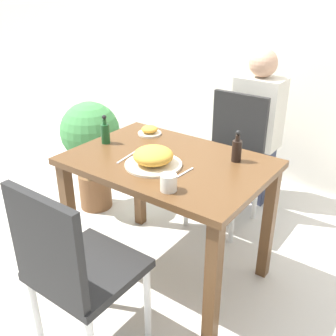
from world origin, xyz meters
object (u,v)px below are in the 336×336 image
(chair_near, at_px, (73,267))
(sauce_bottle, at_px, (105,132))
(condiment_bottle, at_px, (237,149))
(drink_cup, at_px, (169,183))
(side_plate, at_px, (150,131))
(potted_plant_left, at_px, (91,142))
(person_figure, at_px, (257,129))
(chair_far, at_px, (230,153))
(food_plate, at_px, (153,157))

(chair_near, relative_size, sauce_bottle, 5.36)
(sauce_bottle, distance_m, condiment_bottle, 0.76)
(chair_near, distance_m, condiment_bottle, 0.98)
(chair_near, bearing_deg, drink_cup, -111.68)
(chair_near, relative_size, drink_cup, 11.64)
(side_plate, xyz_separation_m, potted_plant_left, (-0.59, 0.05, -0.23))
(sauce_bottle, xyz_separation_m, condiment_bottle, (0.72, 0.22, 0.00))
(chair_near, relative_size, condiment_bottle, 5.36)
(chair_near, bearing_deg, person_figure, -89.45)
(side_plate, bearing_deg, chair_near, -70.47)
(person_figure, bearing_deg, chair_far, -92.70)
(chair_far, bearing_deg, potted_plant_left, -153.00)
(chair_near, relative_size, potted_plant_left, 1.10)
(chair_far, bearing_deg, person_figure, 87.30)
(chair_near, height_order, side_plate, chair_near)
(food_plate, bearing_deg, person_figure, 88.92)
(person_figure, bearing_deg, drink_cup, -82.17)
(chair_far, height_order, food_plate, chair_far)
(drink_cup, bearing_deg, condiment_bottle, 77.87)
(drink_cup, relative_size, potted_plant_left, 0.09)
(food_plate, relative_size, potted_plant_left, 0.35)
(chair_far, distance_m, side_plate, 0.64)
(drink_cup, xyz_separation_m, person_figure, (-0.19, 1.39, -0.20))
(side_plate, relative_size, potted_plant_left, 0.17)
(potted_plant_left, bearing_deg, sauce_bottle, -33.42)
(side_plate, height_order, person_figure, person_figure)
(side_plate, bearing_deg, sauce_bottle, -114.50)
(sauce_bottle, bearing_deg, condiment_bottle, 16.76)
(chair_far, relative_size, potted_plant_left, 1.10)
(side_plate, height_order, sauce_bottle, sauce_bottle)
(sauce_bottle, bearing_deg, chair_far, 61.49)
(chair_far, relative_size, side_plate, 6.36)
(food_plate, relative_size, condiment_bottle, 1.73)
(drink_cup, height_order, condiment_bottle, condiment_bottle)
(person_figure, bearing_deg, condiment_bottle, -72.65)
(chair_near, xyz_separation_m, food_plate, (-0.04, 0.60, 0.27))
(condiment_bottle, distance_m, potted_plant_left, 1.23)
(drink_cup, distance_m, potted_plant_left, 1.26)
(drink_cup, distance_m, condiment_bottle, 0.47)
(food_plate, height_order, person_figure, person_figure)
(side_plate, distance_m, person_figure, 0.96)
(drink_cup, xyz_separation_m, potted_plant_left, (-1.10, 0.56, -0.25))
(chair_far, distance_m, potted_plant_left, 1.00)
(chair_far, height_order, drink_cup, chair_far)
(side_plate, relative_size, sauce_bottle, 0.84)
(condiment_bottle, relative_size, potted_plant_left, 0.20)
(chair_far, xyz_separation_m, potted_plant_left, (-0.89, -0.45, 0.01))
(chair_near, xyz_separation_m, side_plate, (-0.33, 0.94, 0.25))
(sauce_bottle, height_order, condiment_bottle, same)
(condiment_bottle, height_order, potted_plant_left, condiment_bottle)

